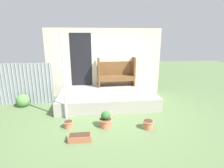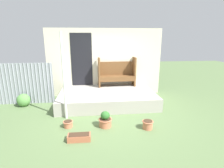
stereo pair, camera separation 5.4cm
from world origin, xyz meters
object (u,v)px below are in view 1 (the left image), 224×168
object	(u,v)px
support_post	(64,78)
flower_pot_right	(148,124)
bench	(116,72)
shrub_by_fence	(23,100)
flower_pot_middle	(106,120)
planter_box_rect	(80,137)
flower_pot_left	(68,124)

from	to	relation	value
support_post	flower_pot_right	world-z (taller)	support_post
bench	flower_pot_right	xyz separation A→B (m)	(0.44, -2.70, -0.83)
flower_pot_right	shrub_by_fence	bearing A→B (deg)	152.58
flower_pot_middle	flower_pot_right	world-z (taller)	flower_pot_middle
flower_pot_middle	bench	bearing A→B (deg)	76.02
planter_box_rect	support_post	bearing A→B (deg)	110.91
flower_pot_middle	shrub_by_fence	bearing A→B (deg)	147.31
flower_pot_right	flower_pot_middle	bearing A→B (deg)	167.97
flower_pot_left	planter_box_rect	size ratio (longest dim) A/B	0.51
support_post	flower_pot_right	bearing A→B (deg)	-21.18
planter_box_rect	shrub_by_fence	distance (m)	3.03
bench	shrub_by_fence	size ratio (longest dim) A/B	3.32
flower_pot_left	flower_pot_middle	bearing A→B (deg)	-3.90
flower_pot_middle	support_post	bearing A→B (deg)	150.80
flower_pot_right	bench	bearing A→B (deg)	99.27
support_post	flower_pot_middle	xyz separation A→B (m)	(1.08, -0.60, -1.02)
bench	planter_box_rect	size ratio (longest dim) A/B	2.82
support_post	flower_pot_middle	distance (m)	1.60
flower_pot_left	shrub_by_fence	distance (m)	2.34
shrub_by_fence	flower_pot_left	bearing A→B (deg)	-44.09
flower_pot_middle	flower_pot_right	bearing A→B (deg)	-12.03
planter_box_rect	shrub_by_fence	size ratio (longest dim) A/B	1.18
flower_pot_right	shrub_by_fence	xyz separation A→B (m)	(-3.69, 1.91, 0.10)
support_post	planter_box_rect	bearing A→B (deg)	-69.09
shrub_by_fence	planter_box_rect	bearing A→B (deg)	-48.47
planter_box_rect	flower_pot_left	bearing A→B (deg)	117.23
bench	flower_pot_left	size ratio (longest dim) A/B	5.56
flower_pot_left	shrub_by_fence	bearing A→B (deg)	135.91
bench	shrub_by_fence	world-z (taller)	bench
support_post	bench	xyz separation A→B (m)	(1.69, 1.88, -0.25)
bench	flower_pot_middle	distance (m)	2.67
flower_pot_middle	planter_box_rect	xyz separation A→B (m)	(-0.63, -0.58, -0.11)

